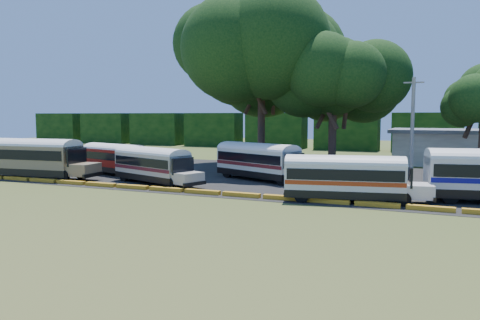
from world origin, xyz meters
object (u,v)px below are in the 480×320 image
at_px(tree_west, 262,50).
at_px(bus_white_red, 347,176).
at_px(bus_beige, 35,156).
at_px(bus_cream_west, 153,163).
at_px(bus_red, 116,157).

bearing_deg(tree_west, bus_white_red, -54.90).
xyz_separation_m(bus_beige, bus_cream_west, (11.26, 1.60, -0.35)).
relative_size(bus_red, bus_white_red, 0.97).
bearing_deg(bus_beige, bus_cream_west, 3.34).
relative_size(bus_beige, bus_white_red, 1.16).
height_order(bus_red, tree_west, tree_west).
xyz_separation_m(bus_red, bus_white_red, (22.48, -5.37, 0.03)).
height_order(bus_beige, bus_cream_west, bus_beige).
bearing_deg(bus_white_red, tree_west, 113.95).
bearing_deg(bus_beige, bus_white_red, -5.43).
height_order(bus_red, bus_white_red, bus_white_red).
distance_m(bus_cream_west, bus_white_red, 16.16).
xyz_separation_m(bus_cream_west, bus_white_red, (16.04, -1.93, 0.02)).
height_order(bus_cream_west, bus_white_red, bus_white_red).
relative_size(bus_beige, bus_cream_west, 1.18).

